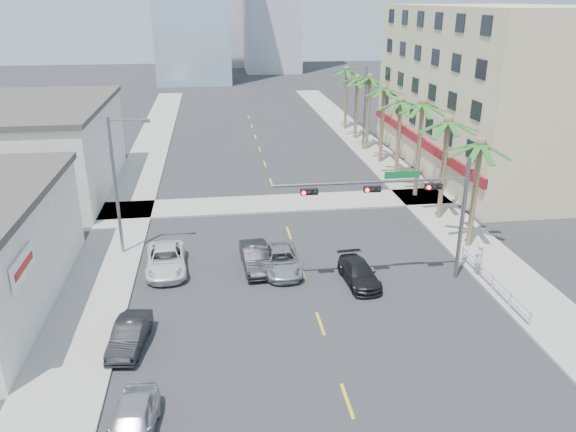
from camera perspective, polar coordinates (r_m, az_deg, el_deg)
The scene contains 25 objects.
ground at distance 26.17m, azimuth 4.99°, elevation -15.43°, with size 260.00×260.00×0.00m, color #262628.
sidewalk_right at distance 46.50m, azimuth 14.21°, elevation 1.08°, with size 4.00×120.00×0.15m, color gray.
sidewalk_left at distance 43.86m, azimuth -16.38°, elevation -0.37°, with size 4.00×120.00×0.15m, color gray.
sidewalk_cross at distance 45.44m, azimuth -0.94°, elevation 1.28°, with size 80.00×4.00×0.15m, color gray.
building_right at distance 57.74m, azimuth 20.71°, elevation 11.87°, with size 15.25×28.00×15.00m.
building_left_far at distance 51.96m, azimuth -23.83°, elevation 6.09°, with size 11.00×18.00×7.20m, color beige.
traffic_signal_mast at distance 32.12m, azimuth 12.35°, elevation 1.59°, with size 11.12×0.54×7.20m.
palm_tree_0 at distance 37.39m, azimuth 19.01°, elevation 6.93°, with size 4.80×4.80×7.80m.
palm_tree_1 at distance 41.91m, azimuth 15.99°, elevation 9.21°, with size 4.80×4.80×8.16m.
palm_tree_2 at distance 46.57m, azimuth 13.54°, elevation 11.02°, with size 4.80×4.80×8.52m.
palm_tree_3 at distance 51.50m, azimuth 11.43°, elevation 11.34°, with size 4.80×4.80×7.80m.
palm_tree_4 at distance 56.33m, azimuth 9.75°, elevation 12.63°, with size 4.80×4.80×8.16m.
palm_tree_5 at distance 61.22m, azimuth 8.33°, elevation 13.71°, with size 4.80×4.80×8.52m.
palm_tree_6 at distance 66.29m, azimuth 7.07°, elevation 13.73°, with size 4.80×4.80×7.80m.
palm_tree_7 at distance 71.25m, azimuth 6.01°, elevation 14.57°, with size 4.80×4.80×8.16m.
streetlight_left at distance 36.50m, azimuth -16.87°, elevation 3.53°, with size 2.55×0.25×9.00m.
streetlight_right at distance 61.47m, azimuth 7.64°, elevation 11.21°, with size 2.55×0.25×9.00m.
guardrail at distance 33.97m, azimuth 20.09°, elevation -6.22°, with size 0.08×8.08×1.00m.
car_parked_near at distance 23.19m, azimuth -15.53°, elevation -19.63°, with size 1.69×4.19×1.43m, color silver.
car_parked_mid at distance 28.29m, azimuth -15.80°, elevation -11.56°, with size 1.37×3.94×1.30m, color black.
car_parked_far at distance 35.08m, azimuth -12.29°, elevation -4.39°, with size 2.35×5.10×1.42m, color silver.
car_lane_left at distance 34.60m, azimuth -3.31°, elevation -4.23°, with size 1.55×4.45×1.47m, color black.
car_lane_center at distance 34.34m, azimuth -0.67°, elevation -4.54°, with size 2.18×4.72×1.31m, color #B2B1B6.
car_lane_right at distance 33.18m, azimuth 7.23°, elevation -5.77°, with size 1.73×4.25×1.23m, color black.
pedestrian at distance 35.29m, azimuth 18.80°, elevation -4.16°, with size 0.72×0.47×1.96m, color silver.
Camera 1 is at (-4.97, -20.41, 15.61)m, focal length 35.00 mm.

